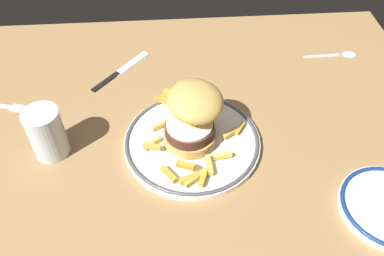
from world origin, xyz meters
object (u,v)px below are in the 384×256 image
dinner_plate (192,141)px  fork (2,106)px  spoon (344,54)px  knife (116,73)px  water_glass (47,135)px  burger (193,115)px

dinner_plate → fork: dinner_plate is taller
dinner_plate → spoon: dinner_plate is taller
dinner_plate → knife: 27.60cm
knife → spoon: (54.62, 3.45, 0.10)cm
water_glass → spoon: bearing=21.5°
burger → knife: 28.01cm
dinner_plate → water_glass: (-26.50, 0.33, 3.65)cm
water_glass → fork: water_glass is taller
fork → spoon: (78.23, 12.47, 0.18)cm
fork → knife: knife is taller
water_glass → knife: bearing=64.3°
burger → water_glass: size_ratio=1.44×
burger → knife: burger is taller
burger → knife: size_ratio=0.99×
dinner_plate → spoon: (38.89, 26.12, -0.48)cm
water_glass → burger: bearing=0.7°
water_glass → spoon: (65.39, 25.79, -4.13)cm
fork → dinner_plate: bearing=-19.1°
knife → fork: bearing=-159.1°
water_glass → fork: 19.00cm
dinner_plate → water_glass: size_ratio=2.60×
knife → spoon: bearing=3.6°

